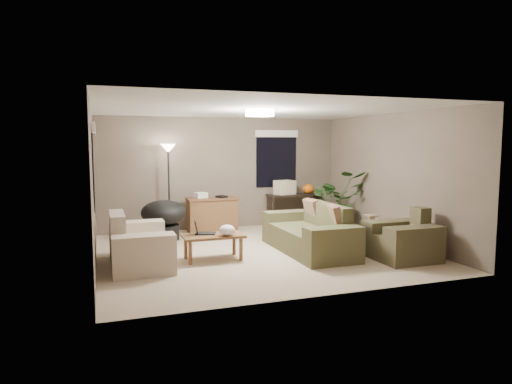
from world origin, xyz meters
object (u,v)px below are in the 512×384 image
object	(u,v)px
cat_scratching_post	(371,229)
floor_lamp	(168,159)
houseplant	(336,208)
main_sofa	(311,235)
loveseat	(138,247)
papasan_chair	(164,217)
console_table	(294,207)
desk	(212,215)
coffee_table	(213,238)
armchair	(402,241)

from	to	relation	value
cat_scratching_post	floor_lamp	bearing A→B (deg)	153.37
floor_lamp	houseplant	world-z (taller)	floor_lamp
main_sofa	cat_scratching_post	bearing A→B (deg)	18.51
loveseat	papasan_chair	size ratio (longest dim) A/B	1.39
main_sofa	loveseat	bearing A→B (deg)	179.13
console_table	cat_scratching_post	bearing A→B (deg)	-66.52
console_table	cat_scratching_post	distance (m)	2.10
main_sofa	desk	bearing A→B (deg)	117.18
loveseat	coffee_table	size ratio (longest dim) A/B	1.60
armchair	houseplant	xyz separation A→B (m)	(0.16, 2.53, 0.23)
loveseat	floor_lamp	size ratio (longest dim) A/B	0.84
coffee_table	cat_scratching_post	xyz separation A→B (m)	(3.39, 0.54, -0.14)
console_table	main_sofa	bearing A→B (deg)	-107.54
console_table	coffee_table	bearing A→B (deg)	-136.12
loveseat	desk	world-z (taller)	loveseat
loveseat	console_table	size ratio (longest dim) A/B	1.23
houseplant	cat_scratching_post	distance (m)	1.07
coffee_table	houseplant	xyz separation A→B (m)	(3.15, 1.54, 0.17)
desk	houseplant	size ratio (longest dim) A/B	0.82
papasan_chair	houseplant	size ratio (longest dim) A/B	0.85
papasan_chair	floor_lamp	xyz separation A→B (m)	(0.19, 0.55, 1.13)
main_sofa	floor_lamp	size ratio (longest dim) A/B	1.15
main_sofa	console_table	bearing A→B (deg)	72.46
armchair	floor_lamp	bearing A→B (deg)	134.36
armchair	coffee_table	distance (m)	3.14
console_table	cat_scratching_post	world-z (taller)	console_table
loveseat	papasan_chair	xyz separation A→B (m)	(0.65, 1.82, 0.17)
desk	cat_scratching_post	distance (m)	3.37
main_sofa	coffee_table	distance (m)	1.78
loveseat	houseplant	xyz separation A→B (m)	(4.35, 1.49, 0.23)
coffee_table	desk	distance (m)	2.44
console_table	houseplant	world-z (taller)	houseplant
floor_lamp	console_table	bearing A→B (deg)	0.76
loveseat	cat_scratching_post	distance (m)	4.62
papasan_chair	cat_scratching_post	bearing A→B (deg)	-18.60
console_table	houseplant	size ratio (longest dim) A/B	0.97
houseplant	cat_scratching_post	bearing A→B (deg)	-76.24
console_table	papasan_chair	world-z (taller)	papasan_chair
floor_lamp	cat_scratching_post	xyz separation A→B (m)	(3.75, -1.88, -1.38)
loveseat	console_table	xyz separation A→B (m)	(3.76, 2.41, 0.14)
armchair	houseplant	size ratio (longest dim) A/B	0.75
floor_lamp	coffee_table	bearing A→B (deg)	-81.69
desk	floor_lamp	distance (m)	1.53
floor_lamp	loveseat	bearing A→B (deg)	-109.65
papasan_chair	cat_scratching_post	world-z (taller)	papasan_chair
loveseat	armchair	size ratio (longest dim) A/B	1.60
main_sofa	coffee_table	xyz separation A→B (m)	(-1.78, -0.01, 0.06)
main_sofa	papasan_chair	xyz separation A→B (m)	(-2.33, 1.86, 0.17)
main_sofa	coffee_table	size ratio (longest dim) A/B	2.20
loveseat	armchair	xyz separation A→B (m)	(4.18, -1.04, 0.00)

